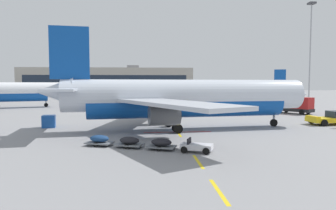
% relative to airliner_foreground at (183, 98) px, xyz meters
% --- Properties ---
extents(ground, '(400.00, 400.00, 0.00)m').
position_rel_airliner_foreground_xyz_m(ground, '(21.06, 15.92, -3.95)').
color(ground, gray).
extents(apron_paint_markings, '(8.00, 97.57, 0.01)m').
position_rel_airliner_foreground_xyz_m(apron_paint_markings, '(-0.94, 14.56, -3.95)').
color(apron_paint_markings, yellow).
rests_on(apron_paint_markings, ground).
extents(airliner_foreground, '(34.80, 34.32, 12.20)m').
position_rel_airliner_foreground_xyz_m(airliner_foreground, '(0.00, 0.00, 0.00)').
color(airliner_foreground, silver).
rests_on(airliner_foreground, ground).
extents(pushback_tug, '(6.16, 3.49, 2.08)m').
position_rel_airliner_foreground_xyz_m(pushback_tug, '(21.23, 2.83, -3.05)').
color(pushback_tug, yellow).
rests_on(pushback_tug, ground).
extents(airliner_mid_left, '(29.62, 28.76, 10.55)m').
position_rel_airliner_foreground_xyz_m(airliner_mid_left, '(30.52, 67.90, -0.53)').
color(airliner_mid_left, white).
rests_on(airliner_mid_left, ground).
extents(catering_truck, '(5.89, 7.15, 3.14)m').
position_rel_airliner_foreground_xyz_m(catering_truck, '(23.79, 18.46, -2.30)').
color(catering_truck, black).
rests_on(catering_truck, ground).
extents(baggage_train, '(11.33, 5.63, 1.14)m').
position_rel_airliner_foreground_xyz_m(baggage_train, '(-4.76, -11.12, -3.42)').
color(baggage_train, silver).
rests_on(baggage_train, ground).
extents(uld_cargo_container, '(1.85, 1.82, 1.60)m').
position_rel_airliner_foreground_xyz_m(uld_cargo_container, '(-17.25, 2.98, -3.15)').
color(uld_cargo_container, '#194C9E').
rests_on(uld_cargo_container, ground).
extents(apron_light_mast_far, '(1.80, 1.80, 27.50)m').
position_rel_airliner_foreground_xyz_m(apron_light_mast_far, '(40.22, 43.20, 12.95)').
color(apron_light_mast_far, slate).
rests_on(apron_light_mast_far, ground).
extents(terminal_satellite, '(83.63, 21.54, 14.97)m').
position_rel_airliner_foreground_xyz_m(terminal_satellite, '(-22.87, 121.04, 2.75)').
color(terminal_satellite, '#9E998E').
rests_on(terminal_satellite, ground).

